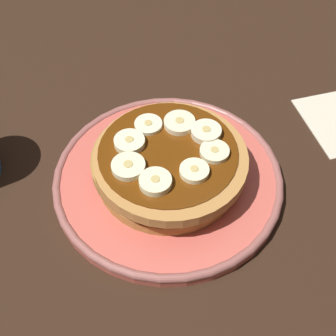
{
  "coord_description": "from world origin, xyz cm",
  "views": [
    {
      "loc": [
        16.46,
        28.07,
        42.37
      ],
      "look_at": [
        0.0,
        0.0,
        2.72
      ],
      "focal_mm": 48.94,
      "sensor_mm": 36.0,
      "label": 1
    }
  ],
  "objects_px": {
    "banana_slice_0": "(205,131)",
    "banana_slice_4": "(130,142)",
    "banana_slice_3": "(155,182)",
    "banana_slice_7": "(214,152)",
    "pancake_stack": "(169,164)",
    "banana_slice_5": "(127,165)",
    "plate": "(168,178)",
    "banana_slice_1": "(152,124)",
    "banana_slice_2": "(194,171)",
    "banana_slice_6": "(180,123)"
  },
  "relations": [
    {
      "from": "banana_slice_0",
      "to": "banana_slice_4",
      "type": "height_order",
      "value": "same"
    },
    {
      "from": "banana_slice_3",
      "to": "banana_slice_0",
      "type": "bearing_deg",
      "value": -157.05
    },
    {
      "from": "banana_slice_3",
      "to": "banana_slice_7",
      "type": "relative_size",
      "value": 1.05
    },
    {
      "from": "pancake_stack",
      "to": "banana_slice_0",
      "type": "bearing_deg",
      "value": -175.23
    },
    {
      "from": "banana_slice_5",
      "to": "pancake_stack",
      "type": "bearing_deg",
      "value": 174.24
    },
    {
      "from": "plate",
      "to": "banana_slice_4",
      "type": "xyz_separation_m",
      "value": [
        0.03,
        -0.03,
        0.05
      ]
    },
    {
      "from": "banana_slice_3",
      "to": "banana_slice_5",
      "type": "distance_m",
      "value": 0.04
    },
    {
      "from": "banana_slice_0",
      "to": "banana_slice_5",
      "type": "relative_size",
      "value": 0.94
    },
    {
      "from": "banana_slice_0",
      "to": "banana_slice_1",
      "type": "bearing_deg",
      "value": -42.78
    },
    {
      "from": "plate",
      "to": "pancake_stack",
      "type": "height_order",
      "value": "pancake_stack"
    },
    {
      "from": "banana_slice_0",
      "to": "banana_slice_4",
      "type": "distance_m",
      "value": 0.08
    },
    {
      "from": "plate",
      "to": "banana_slice_1",
      "type": "distance_m",
      "value": 0.07
    },
    {
      "from": "banana_slice_0",
      "to": "banana_slice_7",
      "type": "distance_m",
      "value": 0.03
    },
    {
      "from": "banana_slice_1",
      "to": "banana_slice_7",
      "type": "relative_size",
      "value": 0.99
    },
    {
      "from": "banana_slice_2",
      "to": "banana_slice_3",
      "type": "relative_size",
      "value": 0.92
    },
    {
      "from": "pancake_stack",
      "to": "banana_slice_4",
      "type": "bearing_deg",
      "value": -45.27
    },
    {
      "from": "banana_slice_2",
      "to": "banana_slice_6",
      "type": "bearing_deg",
      "value": -108.94
    },
    {
      "from": "banana_slice_7",
      "to": "banana_slice_1",
      "type": "bearing_deg",
      "value": -62.84
    },
    {
      "from": "pancake_stack",
      "to": "banana_slice_2",
      "type": "distance_m",
      "value": 0.05
    },
    {
      "from": "banana_slice_0",
      "to": "banana_slice_1",
      "type": "xyz_separation_m",
      "value": [
        0.04,
        -0.04,
        -0.0
      ]
    },
    {
      "from": "banana_slice_2",
      "to": "banana_slice_4",
      "type": "height_order",
      "value": "same"
    },
    {
      "from": "banana_slice_4",
      "to": "banana_slice_7",
      "type": "height_order",
      "value": "banana_slice_4"
    },
    {
      "from": "pancake_stack",
      "to": "banana_slice_6",
      "type": "distance_m",
      "value": 0.05
    },
    {
      "from": "banana_slice_2",
      "to": "banana_slice_4",
      "type": "distance_m",
      "value": 0.08
    },
    {
      "from": "banana_slice_0",
      "to": "banana_slice_6",
      "type": "bearing_deg",
      "value": -54.45
    },
    {
      "from": "banana_slice_2",
      "to": "banana_slice_5",
      "type": "distance_m",
      "value": 0.07
    },
    {
      "from": "banana_slice_3",
      "to": "banana_slice_6",
      "type": "xyz_separation_m",
      "value": [
        -0.06,
        -0.06,
        -0.0
      ]
    },
    {
      "from": "plate",
      "to": "banana_slice_1",
      "type": "relative_size",
      "value": 8.38
    },
    {
      "from": "banana_slice_0",
      "to": "banana_slice_5",
      "type": "bearing_deg",
      "value": -0.43
    },
    {
      "from": "banana_slice_4",
      "to": "banana_slice_5",
      "type": "xyz_separation_m",
      "value": [
        0.02,
        0.03,
        -0.0
      ]
    },
    {
      "from": "banana_slice_4",
      "to": "banana_slice_6",
      "type": "height_order",
      "value": "same"
    },
    {
      "from": "pancake_stack",
      "to": "banana_slice_1",
      "type": "height_order",
      "value": "banana_slice_1"
    },
    {
      "from": "plate",
      "to": "banana_slice_5",
      "type": "xyz_separation_m",
      "value": [
        0.05,
        -0.0,
        0.05
      ]
    },
    {
      "from": "banana_slice_2",
      "to": "banana_slice_6",
      "type": "relative_size",
      "value": 0.87
    },
    {
      "from": "banana_slice_1",
      "to": "banana_slice_3",
      "type": "relative_size",
      "value": 0.94
    },
    {
      "from": "banana_slice_6",
      "to": "plate",
      "type": "bearing_deg",
      "value": 41.36
    },
    {
      "from": "banana_slice_4",
      "to": "plate",
      "type": "bearing_deg",
      "value": 136.15
    },
    {
      "from": "banana_slice_2",
      "to": "banana_slice_7",
      "type": "height_order",
      "value": "same"
    },
    {
      "from": "plate",
      "to": "pancake_stack",
      "type": "relative_size",
      "value": 1.48
    },
    {
      "from": "banana_slice_4",
      "to": "banana_slice_5",
      "type": "bearing_deg",
      "value": 57.61
    },
    {
      "from": "banana_slice_0",
      "to": "banana_slice_3",
      "type": "relative_size",
      "value": 1.01
    },
    {
      "from": "plate",
      "to": "banana_slice_1",
      "type": "bearing_deg",
      "value": -95.79
    },
    {
      "from": "banana_slice_4",
      "to": "banana_slice_0",
      "type": "bearing_deg",
      "value": 161.25
    },
    {
      "from": "banana_slice_1",
      "to": "banana_slice_3",
      "type": "bearing_deg",
      "value": 63.4
    },
    {
      "from": "banana_slice_1",
      "to": "banana_slice_5",
      "type": "height_order",
      "value": "banana_slice_5"
    },
    {
      "from": "plate",
      "to": "banana_slice_0",
      "type": "distance_m",
      "value": 0.07
    },
    {
      "from": "banana_slice_2",
      "to": "banana_slice_5",
      "type": "height_order",
      "value": "same"
    },
    {
      "from": "plate",
      "to": "banana_slice_3",
      "type": "bearing_deg",
      "value": 43.78
    },
    {
      "from": "pancake_stack",
      "to": "banana_slice_2",
      "type": "height_order",
      "value": "banana_slice_2"
    },
    {
      "from": "banana_slice_3",
      "to": "banana_slice_6",
      "type": "relative_size",
      "value": 0.95
    }
  ]
}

